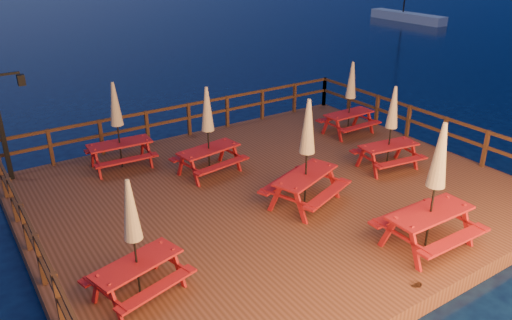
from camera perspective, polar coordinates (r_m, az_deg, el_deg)
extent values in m
plane|color=black|center=(13.18, 2.08, -5.06)|extent=(500.00, 500.00, 0.00)
cube|color=#4E2919|center=(13.09, 2.09, -4.30)|extent=(12.00, 10.00, 0.40)
cylinder|color=#382011|center=(15.50, -25.84, -4.22)|extent=(0.24, 0.24, 1.40)
cylinder|color=#382011|center=(10.63, 17.24, -16.36)|extent=(0.24, 0.24, 1.40)
cylinder|color=#382011|center=(16.87, -7.06, 0.41)|extent=(0.24, 0.24, 1.40)
cylinder|color=#382011|center=(19.79, 7.54, 4.00)|extent=(0.24, 0.24, 1.40)
cube|color=#382011|center=(16.47, -7.76, 6.29)|extent=(11.70, 0.06, 0.09)
cube|color=#382011|center=(16.61, -7.68, 4.82)|extent=(11.70, 0.06, 0.09)
cube|color=#382011|center=(15.33, -23.48, 1.09)|extent=(0.10, 0.10, 1.10)
cube|color=#382011|center=(16.63, -7.67, 4.65)|extent=(0.10, 0.10, 1.10)
cube|color=#382011|center=(19.02, 5.13, 7.25)|extent=(0.10, 0.10, 1.10)
cube|color=#382011|center=(10.60, -24.66, -6.26)|extent=(0.06, 9.70, 0.09)
cube|color=#382011|center=(10.81, -24.26, -8.31)|extent=(0.06, 9.70, 0.09)
cube|color=#382011|center=(10.84, -24.21, -8.56)|extent=(0.10, 0.10, 1.10)
cube|color=#382011|center=(14.31, -27.21, -1.20)|extent=(0.10, 0.10, 1.10)
cube|color=#382011|center=(16.46, 19.04, 5.16)|extent=(0.06, 9.70, 0.09)
cube|color=#382011|center=(16.59, 18.84, 3.71)|extent=(0.06, 9.70, 0.09)
cube|color=#382011|center=(16.61, 18.81, 3.53)|extent=(0.10, 0.10, 1.10)
cube|color=#382011|center=(19.06, 9.73, 7.04)|extent=(0.10, 0.10, 1.10)
cube|color=black|center=(14.64, -27.14, 3.38)|extent=(0.12, 0.12, 3.00)
cube|color=black|center=(14.31, -26.78, 8.74)|extent=(0.70, 0.06, 0.06)
cube|color=black|center=(14.40, -25.27, 8.27)|extent=(0.18, 0.18, 0.28)
sphere|color=#EFA45F|center=(14.40, -25.27, 8.27)|extent=(0.14, 0.14, 0.14)
cube|color=silver|center=(45.48, 16.89, 15.25)|extent=(1.35, 7.10, 0.91)
cube|color=maroon|center=(14.53, -15.32, 1.83)|extent=(1.79, 0.79, 0.05)
cube|color=maroon|center=(15.16, -15.80, 1.52)|extent=(1.76, 0.39, 0.05)
cube|color=maroon|center=(14.11, -14.56, -0.03)|extent=(1.76, 0.39, 0.05)
cube|color=maroon|center=(14.82, -18.20, 0.37)|extent=(0.06, 0.10, 0.73)
cube|color=maroon|center=(14.24, -17.62, -0.52)|extent=(0.06, 0.10, 0.73)
cube|color=maroon|center=(15.12, -12.86, 1.48)|extent=(0.06, 0.10, 0.73)
cube|color=maroon|center=(14.55, -12.09, 0.65)|extent=(0.06, 0.10, 0.73)
cylinder|color=black|center=(14.36, -15.53, 3.62)|extent=(0.04, 0.04, 2.42)
cone|color=#9A7D5F|center=(14.15, -15.83, 6.19)|extent=(0.35, 0.35, 1.21)
sphere|color=black|center=(13.99, -16.09, 8.38)|extent=(0.07, 0.07, 0.07)
cube|color=maroon|center=(13.72, -5.43, 1.25)|extent=(1.81, 0.92, 0.05)
cube|color=maroon|center=(14.26, -6.77, 0.85)|extent=(1.75, 0.52, 0.05)
cube|color=maroon|center=(13.41, -3.90, -0.59)|extent=(1.75, 0.52, 0.05)
cube|color=maroon|center=(13.73, -8.56, -0.54)|extent=(0.07, 0.10, 0.72)
cube|color=maroon|center=(13.25, -7.03, -1.39)|extent=(0.07, 0.10, 0.72)
cube|color=maroon|center=(14.49, -3.85, 1.04)|extent=(0.07, 0.10, 0.72)
cube|color=maroon|center=(14.03, -2.24, 0.29)|extent=(0.07, 0.10, 0.72)
cylinder|color=black|center=(13.54, -5.50, 3.12)|extent=(0.04, 0.04, 2.40)
cone|color=#9A7D5F|center=(13.32, -5.62, 5.83)|extent=(0.35, 0.35, 1.20)
sphere|color=black|center=(13.15, -5.72, 8.13)|extent=(0.07, 0.07, 0.07)
cube|color=maroon|center=(16.84, 10.59, 5.26)|extent=(1.70, 0.67, 0.05)
cube|color=maroon|center=(17.31, 9.22, 4.89)|extent=(1.70, 0.28, 0.05)
cube|color=maroon|center=(16.56, 11.86, 3.80)|extent=(1.70, 0.28, 0.05)
cube|color=maroon|center=(16.71, 8.01, 4.00)|extent=(0.06, 0.09, 0.71)
cube|color=maroon|center=(16.28, 9.46, 3.37)|extent=(0.06, 0.09, 0.71)
cube|color=maroon|center=(17.64, 11.46, 4.84)|extent=(0.06, 0.09, 0.71)
cube|color=maroon|center=(17.24, 12.91, 4.25)|extent=(0.06, 0.09, 0.71)
cylinder|color=black|center=(16.70, 10.71, 6.79)|extent=(0.04, 0.04, 2.35)
cone|color=#9A7D5F|center=(16.52, 10.88, 8.97)|extent=(0.34, 0.34, 1.18)
sphere|color=black|center=(16.39, 11.03, 10.81)|extent=(0.07, 0.07, 0.07)
cube|color=maroon|center=(14.46, 14.95, 1.64)|extent=(1.75, 0.88, 0.05)
cube|color=maroon|center=(14.96, 13.49, 1.40)|extent=(1.69, 0.50, 0.05)
cube|color=maroon|center=(14.19, 16.25, -0.18)|extent=(1.69, 0.50, 0.05)
cube|color=maroon|center=(14.40, 11.89, 0.34)|extent=(0.07, 0.10, 0.70)
cube|color=maroon|center=(13.96, 13.38, -0.57)|extent=(0.07, 0.10, 0.70)
cube|color=maroon|center=(15.24, 16.11, 1.24)|extent=(0.07, 0.10, 0.70)
cube|color=maroon|center=(14.83, 17.63, 0.41)|extent=(0.07, 0.10, 0.70)
cylinder|color=black|center=(14.30, 15.14, 3.37)|extent=(0.04, 0.04, 2.33)
cone|color=#9A7D5F|center=(14.09, 15.43, 5.84)|extent=(0.33, 0.33, 1.16)
sphere|color=black|center=(13.94, 15.67, 7.95)|extent=(0.07, 0.07, 0.07)
cube|color=maroon|center=(9.35, -13.47, -11.41)|extent=(1.75, 1.04, 0.05)
cube|color=maroon|center=(9.89, -15.22, -11.39)|extent=(1.65, 0.67, 0.05)
cube|color=maroon|center=(9.14, -11.22, -14.23)|extent=(1.65, 0.67, 0.05)
cube|color=maroon|center=(9.48, -17.80, -13.97)|extent=(0.08, 0.10, 0.69)
cube|color=maroon|center=(9.06, -15.71, -15.70)|extent=(0.08, 0.10, 0.69)
cube|color=maroon|center=(10.06, -11.12, -10.72)|extent=(0.08, 0.10, 0.69)
cube|color=maroon|center=(9.67, -8.86, -12.15)|extent=(0.08, 0.10, 0.69)
cylinder|color=black|center=(9.10, -13.75, -9.06)|extent=(0.04, 0.04, 2.28)
cone|color=#9A7D5F|center=(8.77, -14.15, -5.55)|extent=(0.33, 0.33, 1.14)
sphere|color=black|center=(8.53, -14.51, -2.45)|extent=(0.06, 0.06, 0.06)
cube|color=maroon|center=(10.98, 19.33, -5.69)|extent=(1.95, 0.78, 0.05)
cube|color=maroon|center=(11.48, 16.62, -5.82)|extent=(1.95, 0.33, 0.05)
cube|color=maroon|center=(10.83, 21.75, -8.52)|extent=(1.95, 0.33, 0.05)
cube|color=maroon|center=(10.81, 14.85, -8.06)|extent=(0.07, 0.11, 0.81)
cube|color=maroon|center=(10.44, 17.72, -9.70)|extent=(0.07, 0.11, 0.81)
cube|color=maroon|center=(11.94, 20.20, -5.56)|extent=(0.07, 0.11, 0.81)
cube|color=maroon|center=(11.60, 22.95, -6.93)|extent=(0.07, 0.11, 0.81)
cylinder|color=black|center=(10.74, 19.72, -3.18)|extent=(0.05, 0.05, 2.70)
cone|color=#9A7D5F|center=(10.44, 20.29, 0.52)|extent=(0.39, 0.39, 1.35)
sphere|color=black|center=(10.22, 20.78, 3.74)|extent=(0.08, 0.08, 0.08)
cube|color=maroon|center=(12.07, 5.71, -1.74)|extent=(2.01, 1.33, 0.05)
cube|color=maroon|center=(12.50, 3.20, -2.30)|extent=(1.86, 0.91, 0.05)
cube|color=maroon|center=(11.94, 8.22, -3.86)|extent=(1.86, 0.91, 0.05)
cube|color=maroon|center=(11.82, 2.23, -4.35)|extent=(0.09, 0.12, 0.78)
cube|color=maroon|center=(11.50, 5.08, -5.30)|extent=(0.09, 0.12, 0.78)
cube|color=maroon|center=(13.01, 6.13, -1.69)|extent=(0.09, 0.12, 0.78)
cube|color=maroon|center=(12.71, 8.79, -2.48)|extent=(0.09, 0.12, 0.78)
cylinder|color=black|center=(11.85, 5.81, 0.53)|extent=(0.05, 0.05, 2.61)
cone|color=#9A7D5F|center=(11.58, 5.96, 3.85)|extent=(0.38, 0.38, 1.30)
sphere|color=black|center=(11.39, 6.09, 6.71)|extent=(0.07, 0.07, 0.07)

